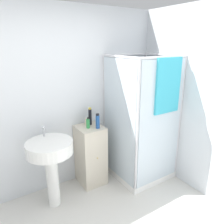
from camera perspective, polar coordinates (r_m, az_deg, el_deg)
wall_back at (r=3.01m, az=-16.62°, el=2.17°), size 6.40×0.06×2.50m
shower_enclosure at (r=3.37m, az=7.61°, el=-8.34°), size 0.82×0.85×1.86m
vanity_cabinet at (r=3.28m, az=-5.59°, el=-11.10°), size 0.36×0.41×0.88m
sink at (r=2.81m, az=-15.79°, el=-11.11°), size 0.56×0.56×1.02m
soap_dispenser at (r=3.04m, az=-6.30°, el=-3.00°), size 0.05×0.05×0.16m
shampoo_bottle_tall_black at (r=3.14m, az=-5.75°, el=-1.14°), size 0.05×0.05×0.25m
shampoo_bottle_blue at (r=3.00m, az=-3.76°, el=-2.43°), size 0.05×0.05×0.21m
lotion_bottle_white at (r=3.16m, az=-6.73°, el=-2.44°), size 0.04×0.04×0.13m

